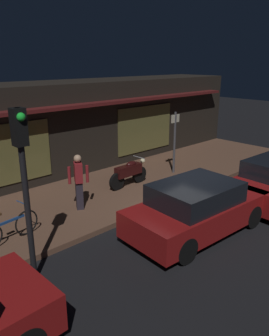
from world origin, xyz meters
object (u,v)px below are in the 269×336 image
at_px(parked_car_far, 197,208).
at_px(traffic_light_pole, 23,168).
at_px(motorcycle, 129,172).
at_px(person_photographer, 79,181).
at_px(sign_post, 175,139).
at_px(bicycle_parked, 9,229).

bearing_deg(parked_car_far, traffic_light_pole, 165.13).
relative_size(motorcycle, parked_car_far, 0.40).
height_order(motorcycle, parked_car_far, parked_car_far).
bearing_deg(person_photographer, parked_car_far, -63.49).
height_order(traffic_light_pole, parked_car_far, traffic_light_pole).
height_order(motorcycle, traffic_light_pole, traffic_light_pole).
xyz_separation_m(motorcycle, sign_post, (2.27, -0.13, 0.86)).
distance_m(person_photographer, sign_post, 4.67).
xyz_separation_m(sign_post, parked_car_far, (-3.07, -3.40, -0.81)).
bearing_deg(parked_car_far, person_photographer, 116.51).
bearing_deg(parked_car_far, motorcycle, 77.14).
height_order(sign_post, traffic_light_pole, traffic_light_pole).
relative_size(bicycle_parked, traffic_light_pole, 0.46).
xyz_separation_m(motorcycle, person_photographer, (-2.37, -0.39, 0.38)).
bearing_deg(bicycle_parked, motorcycle, 10.21).
bearing_deg(traffic_light_pole, sign_post, 17.74).
height_order(bicycle_parked, parked_car_far, parked_car_far).
xyz_separation_m(motorcycle, parked_car_far, (-0.81, -3.53, 0.06)).
relative_size(bicycle_parked, person_photographer, 0.99).
relative_size(motorcycle, person_photographer, 1.02).
bearing_deg(person_photographer, bicycle_parked, -168.95).
distance_m(bicycle_parked, sign_post, 7.13).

